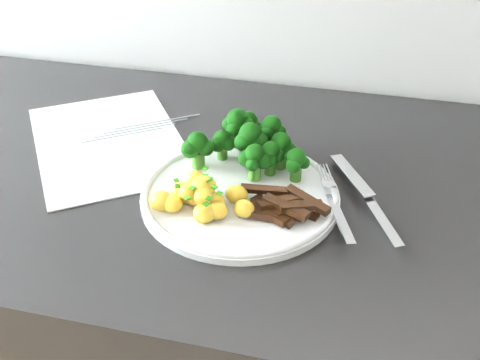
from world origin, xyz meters
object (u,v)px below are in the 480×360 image
(potatoes, at_px, (201,196))
(fork, at_px, (336,206))
(broccoli, at_px, (251,142))
(plate, at_px, (240,194))
(recipe_paper, at_px, (109,141))
(knife, at_px, (373,208))
(beef_strips, at_px, (281,207))

(potatoes, relative_size, fork, 0.80)
(fork, bearing_deg, broccoli, 146.92)
(plate, bearing_deg, fork, -4.43)
(recipe_paper, xyz_separation_m, potatoes, (0.19, -0.14, 0.02))
(fork, relative_size, knife, 0.89)
(fork, bearing_deg, potatoes, -169.84)
(plate, height_order, potatoes, potatoes)
(beef_strips, relative_size, fork, 0.71)
(beef_strips, xyz_separation_m, fork, (0.07, 0.02, -0.00))
(beef_strips, bearing_deg, plate, 153.90)
(broccoli, bearing_deg, recipe_paper, 174.37)
(plate, bearing_deg, broccoli, 91.59)
(broccoli, bearing_deg, knife, -20.38)
(recipe_paper, bearing_deg, beef_strips, -23.35)
(recipe_paper, distance_m, beef_strips, 0.32)
(recipe_paper, height_order, beef_strips, beef_strips)
(broccoli, xyz_separation_m, knife, (0.17, -0.06, -0.04))
(plate, distance_m, beef_strips, 0.07)
(potatoes, bearing_deg, fork, 10.16)
(recipe_paper, distance_m, knife, 0.41)
(broccoli, xyz_separation_m, potatoes, (-0.04, -0.11, -0.02))
(broccoli, height_order, beef_strips, broccoli)
(potatoes, distance_m, knife, 0.22)
(knife, bearing_deg, potatoes, -167.16)
(plate, relative_size, broccoli, 1.49)
(plate, xyz_separation_m, potatoes, (-0.04, -0.04, 0.02))
(plate, relative_size, fork, 1.58)
(plate, distance_m, broccoli, 0.08)
(beef_strips, height_order, fork, beef_strips)
(broccoli, xyz_separation_m, beef_strips, (0.06, -0.10, -0.03))
(plate, height_order, beef_strips, beef_strips)
(potatoes, bearing_deg, broccoli, 70.95)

